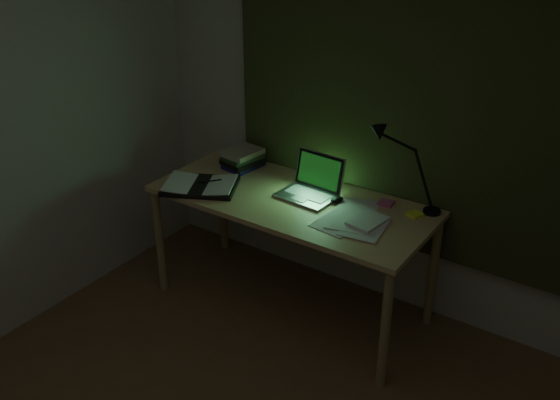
{
  "coord_description": "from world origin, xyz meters",
  "views": [
    {
      "loc": [
        1.35,
        -1.26,
        2.46
      ],
      "look_at": [
        -0.47,
        1.43,
        0.82
      ],
      "focal_mm": 40.0,
      "sensor_mm": 36.0,
      "label": 1
    }
  ],
  "objects_px": {
    "book_stack": "(242,158)",
    "desk_lamp": "(437,170)",
    "open_textbook": "(200,185)",
    "loose_papers": "(361,217)",
    "desk": "(291,254)",
    "laptop": "(306,180)"
  },
  "relations": [
    {
      "from": "loose_papers",
      "to": "open_textbook",
      "type": "bearing_deg",
      "value": -168.8
    },
    {
      "from": "book_stack",
      "to": "laptop",
      "type": "bearing_deg",
      "value": -14.54
    },
    {
      "from": "laptop",
      "to": "open_textbook",
      "type": "distance_m",
      "value": 0.67
    },
    {
      "from": "laptop",
      "to": "open_textbook",
      "type": "xyz_separation_m",
      "value": [
        -0.61,
        -0.25,
        -0.1
      ]
    },
    {
      "from": "desk",
      "to": "book_stack",
      "type": "bearing_deg",
      "value": 158.01
    },
    {
      "from": "laptop",
      "to": "desk_lamp",
      "type": "bearing_deg",
      "value": 22.95
    },
    {
      "from": "open_textbook",
      "to": "book_stack",
      "type": "distance_m",
      "value": 0.41
    },
    {
      "from": "desk",
      "to": "open_textbook",
      "type": "distance_m",
      "value": 0.71
    },
    {
      "from": "open_textbook",
      "to": "loose_papers",
      "type": "relative_size",
      "value": 1.18
    },
    {
      "from": "open_textbook",
      "to": "desk_lamp",
      "type": "xyz_separation_m",
      "value": [
        1.32,
        0.49,
        0.25
      ]
    },
    {
      "from": "laptop",
      "to": "open_textbook",
      "type": "relative_size",
      "value": 0.85
    },
    {
      "from": "loose_papers",
      "to": "desk_lamp",
      "type": "bearing_deg",
      "value": 44.09
    },
    {
      "from": "book_stack",
      "to": "desk_lamp",
      "type": "xyz_separation_m",
      "value": [
        1.3,
        0.09,
        0.21
      ]
    },
    {
      "from": "open_textbook",
      "to": "book_stack",
      "type": "xyz_separation_m",
      "value": [
        0.02,
        0.41,
        0.04
      ]
    },
    {
      "from": "open_textbook",
      "to": "loose_papers",
      "type": "bearing_deg",
      "value": -15.3
    },
    {
      "from": "laptop",
      "to": "desk_lamp",
      "type": "xyz_separation_m",
      "value": [
        0.7,
        0.24,
        0.15
      ]
    },
    {
      "from": "book_stack",
      "to": "desk_lamp",
      "type": "relative_size",
      "value": 0.44
    },
    {
      "from": "book_stack",
      "to": "loose_papers",
      "type": "xyz_separation_m",
      "value": [
        0.99,
        -0.21,
        -0.05
      ]
    },
    {
      "from": "desk",
      "to": "desk_lamp",
      "type": "distance_m",
      "value": 1.06
    },
    {
      "from": "book_stack",
      "to": "desk_lamp",
      "type": "distance_m",
      "value": 1.32
    },
    {
      "from": "loose_papers",
      "to": "desk",
      "type": "bearing_deg",
      "value": -179.28
    },
    {
      "from": "book_stack",
      "to": "loose_papers",
      "type": "height_order",
      "value": "book_stack"
    }
  ]
}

